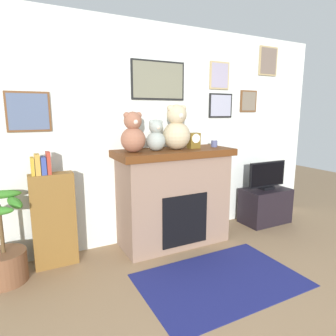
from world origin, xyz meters
The scene contains 13 objects.
ground_plane centered at (0.00, 0.00, 0.00)m, with size 12.00×12.00×0.00m, color #987755.
back_wall centered at (0.01, 2.00, 1.31)m, with size 5.20×0.15×2.60m.
fireplace centered at (0.16, 1.66, 0.58)m, with size 1.39×0.61×1.15m.
bookshelf centered at (-1.19, 1.74, 0.52)m, with size 0.42×0.16×1.20m.
potted_plant centered at (-1.65, 1.63, 0.28)m, with size 0.51×0.55×0.84m.
tv_stand centered at (1.66, 1.64, 0.25)m, with size 0.68×0.40×0.50m, color black.
television centered at (1.66, 1.64, 0.69)m, with size 0.63×0.14×0.40m.
area_rug centered at (0.16, 0.71, 0.00)m, with size 1.52×0.99×0.01m, color navy.
candle_jar centered at (0.73, 1.64, 1.19)m, with size 0.08×0.08×0.08m, color #4C517A.
mantel_clock centered at (0.42, 1.64, 1.24)m, with size 0.14×0.10×0.18m.
teddy_bear_grey centered at (-0.34, 1.64, 1.35)m, with size 0.27×0.27×0.43m.
teddy_bear_cream centered at (-0.07, 1.64, 1.31)m, with size 0.21×0.21×0.35m.
teddy_bear_tan centered at (0.19, 1.64, 1.38)m, with size 0.32×0.32×0.51m.
Camera 1 is at (-1.44, -1.32, 1.58)m, focal length 31.36 mm.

